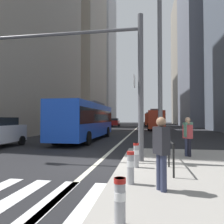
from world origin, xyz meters
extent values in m
plane|color=black|center=(0.00, 20.00, 0.00)|extent=(160.00, 160.00, 0.00)
cube|color=silver|center=(-1.00, -4.00, 0.01)|extent=(0.45, 3.20, 0.01)
cube|color=silver|center=(-0.10, -4.00, 0.01)|extent=(0.45, 3.20, 0.01)
cube|color=silver|center=(0.80, -4.00, 0.01)|extent=(0.45, 3.20, 0.01)
cube|color=silver|center=(1.70, -4.00, 0.01)|extent=(0.45, 3.20, 0.01)
cube|color=beige|center=(0.00, 30.00, 0.01)|extent=(0.20, 80.00, 0.01)
cube|color=gray|center=(-16.00, 43.65, 19.57)|extent=(12.65, 18.03, 39.15)
cube|color=#9E9EA3|center=(-16.00, 67.20, 24.52)|extent=(11.78, 17.72, 49.04)
cube|color=slate|center=(17.00, 45.41, 25.27)|extent=(12.80, 17.17, 50.54)
cube|color=gray|center=(17.00, 67.74, 21.52)|extent=(11.12, 20.31, 43.04)
cube|color=blue|center=(-3.21, 9.58, 1.73)|extent=(2.53, 11.40, 2.75)
cube|color=black|center=(-3.21, 9.58, 2.07)|extent=(2.57, 11.17, 1.10)
cube|color=#4C4C51|center=(-3.21, 11.29, 3.25)|extent=(1.76, 4.11, 0.30)
cylinder|color=black|center=(-2.02, 5.93, 0.50)|extent=(0.30, 1.00, 1.00)
cylinder|color=black|center=(-4.42, 5.94, 0.50)|extent=(0.30, 1.00, 1.00)
cylinder|color=black|center=(-2.00, 13.22, 0.50)|extent=(0.30, 1.00, 1.00)
cylinder|color=black|center=(-4.40, 13.23, 0.50)|extent=(0.30, 1.00, 1.00)
cylinder|color=black|center=(-6.62, 5.34, 0.32)|extent=(0.24, 0.65, 0.64)
cube|color=red|center=(3.43, 29.01, 1.73)|extent=(2.54, 11.30, 2.75)
cube|color=black|center=(3.43, 29.01, 2.07)|extent=(2.58, 11.07, 1.10)
cube|color=#4C4C51|center=(3.43, 27.32, 3.25)|extent=(1.76, 4.07, 0.30)
cylinder|color=black|center=(2.25, 32.63, 0.50)|extent=(0.30, 1.00, 1.00)
cylinder|color=black|center=(4.65, 32.62, 0.50)|extent=(0.30, 1.00, 1.00)
cylinder|color=black|center=(2.22, 25.41, 0.50)|extent=(0.30, 1.00, 1.00)
cylinder|color=black|center=(4.62, 25.40, 0.50)|extent=(0.30, 1.00, 1.00)
cube|color=red|center=(2.65, 47.62, 1.73)|extent=(2.74, 10.76, 2.75)
cube|color=black|center=(2.65, 47.62, 2.07)|extent=(2.77, 10.55, 1.10)
cube|color=#4C4C51|center=(2.68, 46.01, 3.25)|extent=(1.83, 3.89, 0.30)
cylinder|color=black|center=(1.37, 51.02, 0.50)|extent=(0.32, 1.01, 1.00)
cylinder|color=black|center=(3.77, 51.07, 0.50)|extent=(0.32, 1.01, 1.00)
cylinder|color=black|center=(1.52, 44.17, 0.50)|extent=(0.32, 1.01, 1.00)
cylinder|color=black|center=(3.92, 44.22, 0.50)|extent=(0.32, 1.01, 1.00)
cube|color=maroon|center=(-5.62, 42.62, 0.87)|extent=(1.97, 4.65, 1.10)
cube|color=black|center=(-5.63, 42.77, 1.68)|extent=(1.60, 2.53, 0.52)
cylinder|color=black|center=(-4.65, 41.10, 0.32)|extent=(0.25, 0.65, 0.64)
cylinder|color=black|center=(-6.47, 41.02, 0.32)|extent=(0.25, 0.65, 0.64)
cylinder|color=black|center=(-4.77, 44.21, 0.32)|extent=(0.25, 0.65, 0.64)
cylinder|color=black|center=(-6.59, 44.13, 0.32)|extent=(0.25, 0.65, 0.64)
cube|color=#232838|center=(3.43, 38.49, 0.87)|extent=(1.92, 4.39, 1.10)
cube|color=black|center=(3.42, 38.34, 1.68)|extent=(1.57, 2.39, 0.52)
cylinder|color=black|center=(2.57, 40.00, 0.32)|extent=(0.24, 0.65, 0.64)
cylinder|color=black|center=(4.39, 39.94, 0.32)|extent=(0.24, 0.65, 0.64)
cylinder|color=black|center=(2.47, 37.05, 0.32)|extent=(0.24, 0.65, 0.64)
cylinder|color=black|center=(4.29, 36.99, 0.32)|extent=(0.24, 0.65, 0.64)
cube|color=silver|center=(2.98, 59.16, 0.87)|extent=(1.86, 4.34, 1.10)
cube|color=black|center=(2.98, 59.01, 1.68)|extent=(1.54, 2.36, 0.52)
cylinder|color=black|center=(2.10, 60.64, 0.32)|extent=(0.23, 0.64, 0.64)
cylinder|color=black|center=(3.92, 60.61, 0.32)|extent=(0.23, 0.64, 0.64)
cylinder|color=black|center=(2.04, 57.71, 0.32)|extent=(0.23, 0.64, 0.64)
cylinder|color=black|center=(3.86, 57.67, 0.32)|extent=(0.23, 0.64, 0.64)
cube|color=black|center=(-7.23, 41.79, 0.87)|extent=(1.96, 4.66, 1.10)
cube|color=black|center=(-7.23, 41.94, 1.68)|extent=(1.59, 2.54, 0.52)
cylinder|color=black|center=(-6.26, 40.26, 0.32)|extent=(0.24, 0.65, 0.64)
cylinder|color=black|center=(-8.08, 40.19, 0.32)|extent=(0.24, 0.65, 0.64)
cylinder|color=black|center=(-6.38, 43.39, 0.32)|extent=(0.24, 0.65, 0.64)
cylinder|color=black|center=(-8.20, 43.32, 0.32)|extent=(0.24, 0.65, 0.64)
cylinder|color=#515156|center=(1.80, 0.29, 3.15)|extent=(0.22, 0.22, 6.00)
cylinder|color=#515156|center=(-1.56, 0.29, 5.55)|extent=(6.71, 0.14, 0.14)
cube|color=white|center=(1.55, 0.11, 3.35)|extent=(0.04, 0.60, 0.44)
cylinder|color=#56565B|center=(2.64, 1.54, 4.15)|extent=(0.20, 0.20, 8.00)
cylinder|color=#99999E|center=(1.62, -5.00, 0.53)|extent=(0.18, 0.18, 0.75)
cylinder|color=white|center=(1.62, -5.00, 0.62)|extent=(0.19, 0.19, 0.14)
cylinder|color=#B21E19|center=(1.62, -5.00, 0.86)|extent=(0.20, 0.20, 0.08)
cylinder|color=#99999E|center=(1.62, -2.81, 0.57)|extent=(0.18, 0.18, 0.85)
cylinder|color=white|center=(1.62, -2.81, 0.67)|extent=(0.19, 0.19, 0.15)
cylinder|color=#B21E19|center=(1.62, -2.81, 0.96)|extent=(0.20, 0.20, 0.08)
cylinder|color=#99999E|center=(1.66, -0.87, 0.57)|extent=(0.18, 0.18, 0.85)
cylinder|color=white|center=(1.66, -0.87, 0.68)|extent=(0.19, 0.19, 0.15)
cylinder|color=#B21E19|center=(1.66, -0.87, 0.96)|extent=(0.20, 0.20, 0.08)
cylinder|color=black|center=(2.80, -2.03, 0.62)|extent=(0.06, 0.06, 0.95)
cylinder|color=black|center=(2.80, -0.64, 0.62)|extent=(0.06, 0.06, 0.95)
cylinder|color=black|center=(2.80, 0.76, 0.62)|extent=(0.06, 0.06, 0.95)
cylinder|color=black|center=(2.80, 2.15, 0.62)|extent=(0.06, 0.06, 0.95)
cylinder|color=black|center=(2.80, 0.06, 1.10)|extent=(0.06, 4.18, 0.06)
cylinder|color=#2D334C|center=(2.34, -3.14, 0.58)|extent=(0.15, 0.15, 0.85)
cylinder|color=#2D334C|center=(2.43, -3.27, 0.58)|extent=(0.15, 0.15, 0.85)
cube|color=#232328|center=(2.38, -3.20, 1.33)|extent=(0.41, 0.45, 0.66)
sphere|color=#9E7556|center=(2.38, -3.20, 1.78)|extent=(0.23, 0.23, 0.23)
cylinder|color=#2D334C|center=(3.81, 1.75, 0.58)|extent=(0.15, 0.15, 0.87)
cylinder|color=#2D334C|center=(3.95, 1.82, 0.58)|extent=(0.15, 0.15, 0.87)
cube|color=#4C7F66|center=(3.88, 1.78, 1.35)|extent=(0.45, 0.38, 0.67)
sphere|color=tan|center=(3.88, 1.78, 1.81)|extent=(0.24, 0.24, 0.24)
cylinder|color=black|center=(3.92, 1.68, 0.55)|extent=(0.15, 0.15, 0.80)
cylinder|color=black|center=(3.81, 1.79, 0.55)|extent=(0.15, 0.15, 0.80)
cube|color=#B73D42|center=(3.87, 1.73, 1.26)|extent=(0.44, 0.44, 0.62)
sphere|color=#9E7556|center=(3.87, 1.73, 1.69)|extent=(0.22, 0.22, 0.22)
camera|label=1|loc=(2.06, -8.44, 1.86)|focal=34.32mm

